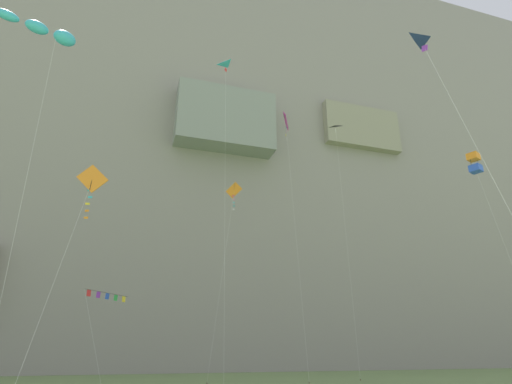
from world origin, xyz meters
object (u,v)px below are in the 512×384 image
(kite_delta_far_left, at_px, (434,49))
(kite_banner_high_left, at_px, (107,298))
(kite_diamond_near_cliff, at_px, (91,182))
(kite_windsock_high_right, at_px, (39,28))
(kite_diamond_upper_right, at_px, (233,197))
(kite_delta_high_center, at_px, (228,81))
(kite_box_low_center, at_px, (475,163))
(kite_diamond_mid_center, at_px, (286,125))
(kite_delta_front_field, at_px, (336,135))

(kite_delta_far_left, relative_size, kite_banner_high_left, 2.56)
(kite_diamond_near_cliff, height_order, kite_windsock_high_right, kite_windsock_high_right)
(kite_diamond_upper_right, distance_m, kite_windsock_high_right, 22.89)
(kite_windsock_high_right, bearing_deg, kite_delta_high_center, 30.45)
(kite_delta_far_left, distance_m, kite_diamond_upper_right, 24.34)
(kite_diamond_near_cliff, bearing_deg, kite_box_low_center, 2.86)
(kite_box_low_center, distance_m, kite_windsock_high_right, 38.84)
(kite_diamond_upper_right, relative_size, kite_diamond_near_cliff, 1.37)
(kite_delta_high_center, distance_m, kite_diamond_upper_right, 11.84)
(kite_banner_high_left, bearing_deg, kite_windsock_high_right, -112.66)
(kite_delta_high_center, bearing_deg, kite_diamond_mid_center, 35.79)
(kite_delta_high_center, bearing_deg, kite_diamond_upper_right, 67.72)
(kite_diamond_near_cliff, relative_size, kite_windsock_high_right, 0.60)
(kite_banner_high_left, distance_m, kite_windsock_high_right, 22.29)
(kite_diamond_near_cliff, bearing_deg, kite_delta_front_field, 30.43)
(kite_box_low_center, bearing_deg, kite_banner_high_left, 160.74)
(kite_diamond_mid_center, relative_size, kite_diamond_upper_right, 1.55)
(kite_diamond_mid_center, xyz_separation_m, kite_diamond_upper_right, (-6.74, -1.17, -10.44))
(kite_diamond_mid_center, xyz_separation_m, kite_diamond_near_cliff, (-19.42, -14.03, -15.43))
(kite_delta_high_center, height_order, kite_delta_front_field, kite_delta_front_field)
(kite_diamond_near_cliff, bearing_deg, kite_diamond_mid_center, 35.85)
(kite_diamond_upper_right, relative_size, kite_banner_high_left, 2.42)
(kite_windsock_high_right, bearing_deg, kite_diamond_near_cliff, 15.37)
(kite_delta_far_left, height_order, kite_diamond_upper_right, kite_delta_far_left)
(kite_delta_front_field, bearing_deg, kite_diamond_upper_right, -167.77)
(kite_windsock_high_right, bearing_deg, kite_diamond_upper_right, 39.28)
(kite_diamond_near_cliff, bearing_deg, kite_delta_far_left, -28.54)
(kite_diamond_upper_right, xyz_separation_m, kite_windsock_high_right, (-17.26, -14.12, 5.17))
(kite_box_low_center, bearing_deg, kite_diamond_near_cliff, -177.14)
(kite_delta_front_field, distance_m, kite_box_low_center, 18.45)
(kite_diamond_mid_center, bearing_deg, kite_diamond_near_cliff, -144.15)
(kite_delta_high_center, bearing_deg, kite_windsock_high_right, -149.55)
(kite_diamond_mid_center, relative_size, kite_box_low_center, 1.45)
(kite_delta_far_left, relative_size, kite_box_low_center, 0.99)
(kite_delta_far_left, relative_size, kite_diamond_near_cliff, 1.45)
(kite_diamond_mid_center, height_order, kite_diamond_upper_right, kite_diamond_mid_center)
(kite_banner_high_left, height_order, kite_windsock_high_right, kite_windsock_high_right)
(kite_delta_far_left, distance_m, kite_diamond_mid_center, 25.89)
(kite_delta_high_center, distance_m, kite_banner_high_left, 23.72)
(kite_delta_front_field, bearing_deg, kite_delta_far_left, -106.81)
(kite_diamond_upper_right, bearing_deg, kite_diamond_mid_center, 9.88)
(kite_delta_high_center, relative_size, kite_diamond_near_cliff, 2.10)
(kite_diamond_mid_center, height_order, kite_windsock_high_right, kite_diamond_mid_center)
(kite_delta_high_center, xyz_separation_m, kite_box_low_center, (23.47, -5.93, -8.49))
(kite_diamond_mid_center, height_order, kite_banner_high_left, kite_diamond_mid_center)
(kite_delta_high_center, relative_size, kite_delta_far_left, 1.45)
(kite_delta_far_left, relative_size, kite_windsock_high_right, 0.87)
(kite_diamond_upper_right, bearing_deg, kite_diamond_near_cliff, -134.60)
(kite_delta_far_left, xyz_separation_m, kite_delta_front_field, (8.01, 26.50, 9.28))
(kite_diamond_upper_right, height_order, kite_windsock_high_right, kite_windsock_high_right)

